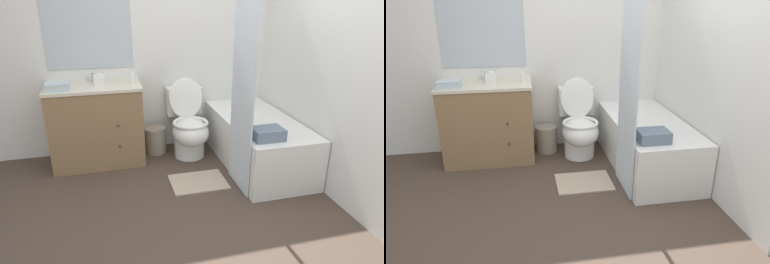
# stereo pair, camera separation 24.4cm
# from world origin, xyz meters

# --- Properties ---
(ground_plane) EXTENTS (14.00, 14.00, 0.00)m
(ground_plane) POSITION_xyz_m (0.00, 0.00, 0.00)
(ground_plane) COLOR #47382D
(wall_back) EXTENTS (8.00, 0.06, 2.50)m
(wall_back) POSITION_xyz_m (-0.01, 1.74, 1.25)
(wall_back) COLOR silver
(wall_back) RESTS_ON ground_plane
(wall_right) EXTENTS (0.05, 2.72, 2.50)m
(wall_right) POSITION_xyz_m (1.26, 0.86, 1.25)
(wall_right) COLOR silver
(wall_right) RESTS_ON ground_plane
(vanity_cabinet) EXTENTS (0.95, 0.58, 0.86)m
(vanity_cabinet) POSITION_xyz_m (-0.76, 1.45, 0.44)
(vanity_cabinet) COLOR olive
(vanity_cabinet) RESTS_ON ground_plane
(sink_faucet) EXTENTS (0.14, 0.12, 0.12)m
(sink_faucet) POSITION_xyz_m (-0.76, 1.62, 0.89)
(sink_faucet) COLOR silver
(sink_faucet) RESTS_ON vanity_cabinet
(toilet) EXTENTS (0.40, 0.66, 0.86)m
(toilet) POSITION_xyz_m (0.22, 1.36, 0.34)
(toilet) COLOR white
(toilet) RESTS_ON ground_plane
(bathtub) EXTENTS (0.71, 1.47, 0.51)m
(bathtub) POSITION_xyz_m (0.88, 0.98, 0.26)
(bathtub) COLOR white
(bathtub) RESTS_ON ground_plane
(shower_curtain) EXTENTS (0.01, 0.48, 1.90)m
(shower_curtain) POSITION_xyz_m (0.51, 0.58, 0.96)
(shower_curtain) COLOR silver
(shower_curtain) RESTS_ON ground_plane
(wastebasket) EXTENTS (0.25, 0.25, 0.30)m
(wastebasket) POSITION_xyz_m (-0.14, 1.54, 0.15)
(wastebasket) COLOR gray
(wastebasket) RESTS_ON ground_plane
(tissue_box) EXTENTS (0.11, 0.12, 0.12)m
(tissue_box) POSITION_xyz_m (-0.70, 1.46, 0.91)
(tissue_box) COLOR white
(tissue_box) RESTS_ON vanity_cabinet
(soap_dispenser) EXTENTS (0.05, 0.05, 0.16)m
(soap_dispenser) POSITION_xyz_m (-0.36, 1.44, 0.93)
(soap_dispenser) COLOR white
(soap_dispenser) RESTS_ON vanity_cabinet
(hand_towel_folded) EXTENTS (0.22, 0.16, 0.07)m
(hand_towel_folded) POSITION_xyz_m (-1.09, 1.29, 0.90)
(hand_towel_folded) COLOR silver
(hand_towel_folded) RESTS_ON vanity_cabinet
(bath_towel_folded) EXTENTS (0.27, 0.20, 0.10)m
(bath_towel_folded) POSITION_xyz_m (0.72, 0.45, 0.56)
(bath_towel_folded) COLOR slate
(bath_towel_folded) RESTS_ON bathtub
(bath_mat) EXTENTS (0.54, 0.40, 0.02)m
(bath_mat) POSITION_xyz_m (0.15, 0.71, 0.01)
(bath_mat) COLOR tan
(bath_mat) RESTS_ON ground_plane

